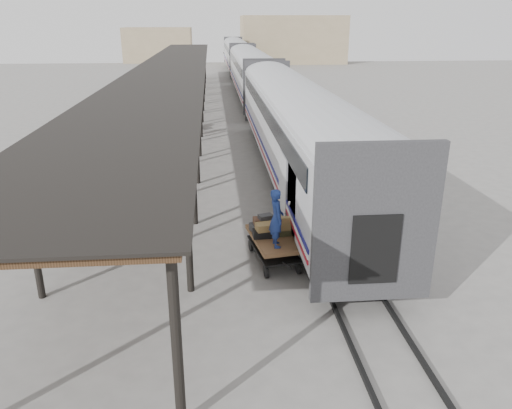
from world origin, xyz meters
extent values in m
plane|color=slate|center=(0.00, 0.00, 0.00)|extent=(160.00, 160.00, 0.00)
cube|color=silver|center=(3.20, 8.00, 2.60)|extent=(3.00, 24.00, 2.90)
cube|color=#28282B|center=(3.20, -3.90, 2.60)|extent=(3.04, 0.22, 3.50)
cube|color=black|center=(1.68, 8.00, 3.50)|extent=(0.04, 22.08, 0.65)
cube|color=black|center=(3.20, 8.00, 0.90)|extent=(2.55, 23.04, 0.50)
cube|color=silver|center=(3.20, 34.00, 2.60)|extent=(3.00, 24.00, 2.90)
cube|color=#28282B|center=(3.20, 22.10, 2.60)|extent=(3.04, 0.22, 3.50)
cube|color=black|center=(1.68, 34.00, 3.50)|extent=(0.04, 22.08, 0.65)
cube|color=black|center=(3.20, 34.00, 0.90)|extent=(2.55, 23.04, 0.50)
cube|color=silver|center=(3.20, 60.00, 2.60)|extent=(3.00, 24.00, 2.90)
cube|color=#28282B|center=(3.20, 48.10, 2.60)|extent=(3.04, 0.22, 3.50)
cube|color=black|center=(1.68, 60.00, 3.50)|extent=(0.04, 22.08, 0.65)
cube|color=black|center=(3.20, 60.00, 0.90)|extent=(2.55, 23.04, 0.50)
cube|color=black|center=(1.95, -0.50, 2.15)|extent=(0.50, 1.70, 2.00)
imported|color=beige|center=(1.95, -0.50, 2.01)|extent=(0.72, 0.89, 1.72)
cube|color=olive|center=(1.55, -0.65, 1.40)|extent=(0.57, 0.25, 0.42)
cube|color=#422B19|center=(-3.40, 24.00, 4.00)|extent=(4.60, 64.00, 0.18)
cube|color=black|center=(-3.40, 24.00, 4.12)|extent=(4.90, 64.30, 0.06)
cylinder|color=black|center=(-5.45, 24.00, 2.00)|extent=(0.20, 0.20, 4.00)
cylinder|color=black|center=(-5.45, 55.00, 2.00)|extent=(0.20, 0.20, 4.00)
cylinder|color=black|center=(-1.35, -7.00, 2.00)|extent=(0.20, 0.20, 4.00)
cylinder|color=black|center=(-1.35, 24.00, 2.00)|extent=(0.20, 0.20, 4.00)
cylinder|color=black|center=(-1.35, 55.00, 2.00)|extent=(0.20, 0.20, 4.00)
cube|color=black|center=(2.48, 34.00, 0.06)|extent=(0.10, 150.00, 0.12)
cube|color=black|center=(3.92, 34.00, 0.06)|extent=(0.10, 150.00, 0.12)
cube|color=tan|center=(14.00, 78.00, 4.00)|extent=(18.00, 10.00, 8.00)
cube|color=tan|center=(-10.00, 82.00, 3.00)|extent=(12.00, 8.00, 6.00)
cube|color=brown|center=(1.20, -0.40, 0.80)|extent=(1.62, 2.57, 0.12)
cube|color=black|center=(1.20, -0.40, 0.45)|extent=(1.51, 2.46, 0.06)
cylinder|color=black|center=(0.86, -1.42, 0.20)|extent=(0.14, 0.41, 0.40)
cylinder|color=black|center=(1.85, -1.25, 0.20)|extent=(0.14, 0.41, 0.40)
cylinder|color=black|center=(0.55, 0.46, 0.20)|extent=(0.14, 0.41, 0.40)
cylinder|color=black|center=(1.54, 0.62, 0.20)|extent=(0.14, 0.41, 0.40)
cube|color=#313133|center=(0.90, 0.14, 0.98)|extent=(0.86, 0.74, 0.25)
cube|color=olive|center=(1.38, 0.36, 0.96)|extent=(0.58, 0.44, 0.19)
cube|color=black|center=(0.84, -0.38, 0.98)|extent=(0.59, 0.43, 0.23)
cube|color=#414328|center=(1.47, -0.25, 0.96)|extent=(0.61, 0.48, 0.20)
cube|color=#4E2F1F|center=(0.92, 0.10, 1.19)|extent=(0.64, 0.49, 0.22)
cube|color=olive|center=(0.93, -0.41, 1.21)|extent=(0.62, 0.50, 0.22)
cube|color=#313133|center=(1.00, 0.03, 1.36)|extent=(0.51, 0.43, 0.16)
cube|color=maroon|center=(-2.51, 19.83, 0.48)|extent=(1.23, 1.52, 0.79)
cube|color=maroon|center=(-2.64, 20.15, 1.01)|extent=(0.89, 0.77, 0.31)
cylinder|color=black|center=(-2.65, 19.25, 0.16)|extent=(0.22, 0.33, 0.32)
cylinder|color=black|center=(-2.00, 19.52, 0.16)|extent=(0.22, 0.33, 0.32)
cylinder|color=black|center=(-3.02, 20.14, 0.16)|extent=(0.22, 0.33, 0.32)
cylinder|color=black|center=(-2.37, 20.41, 0.16)|extent=(0.22, 0.33, 0.32)
imported|color=navy|center=(1.20, -1.05, 1.75)|extent=(0.49, 0.69, 1.78)
imported|color=black|center=(-2.08, 18.15, 0.92)|extent=(1.12, 0.57, 1.84)
camera|label=1|loc=(-0.59, -14.55, 7.22)|focal=35.00mm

